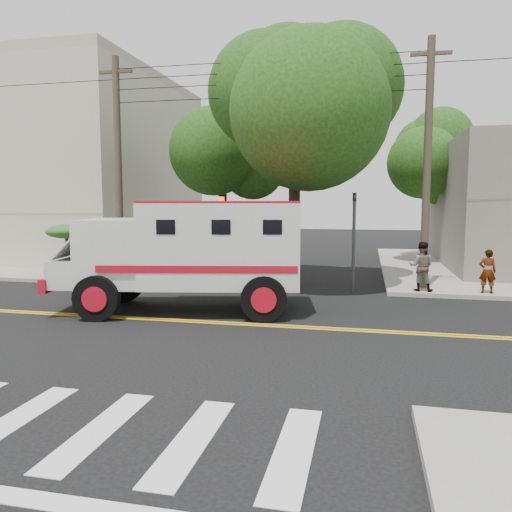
# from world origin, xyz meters

# --- Properties ---
(ground) EXTENTS (100.00, 100.00, 0.00)m
(ground) POSITION_xyz_m (0.00, 0.00, 0.00)
(ground) COLOR black
(ground) RESTS_ON ground
(sidewalk_nw) EXTENTS (17.00, 17.00, 0.15)m
(sidewalk_nw) POSITION_xyz_m (-13.50, 13.50, 0.07)
(sidewalk_nw) COLOR gray
(sidewalk_nw) RESTS_ON ground
(building_left) EXTENTS (16.00, 14.00, 10.00)m
(building_left) POSITION_xyz_m (-15.50, 15.00, 5.15)
(building_left) COLOR beige
(building_left) RESTS_ON sidewalk_nw
(utility_pole_left) EXTENTS (0.28, 0.28, 9.00)m
(utility_pole_left) POSITION_xyz_m (-5.60, 6.00, 4.50)
(utility_pole_left) COLOR #382D23
(utility_pole_left) RESTS_ON ground
(utility_pole_right) EXTENTS (0.28, 0.28, 9.00)m
(utility_pole_right) POSITION_xyz_m (6.30, 6.20, 4.50)
(utility_pole_right) COLOR #382D23
(utility_pole_right) RESTS_ON ground
(tree_main) EXTENTS (6.08, 5.70, 9.85)m
(tree_main) POSITION_xyz_m (1.94, 6.21, 7.20)
(tree_main) COLOR black
(tree_main) RESTS_ON ground
(tree_left) EXTENTS (4.48, 4.20, 7.70)m
(tree_left) POSITION_xyz_m (-2.68, 11.79, 5.73)
(tree_left) COLOR black
(tree_left) RESTS_ON ground
(tree_right) EXTENTS (4.80, 4.50, 8.20)m
(tree_right) POSITION_xyz_m (8.84, 15.77, 6.09)
(tree_right) COLOR black
(tree_right) RESTS_ON ground
(traffic_signal) EXTENTS (0.15, 0.18, 3.60)m
(traffic_signal) POSITION_xyz_m (3.80, 5.60, 2.23)
(traffic_signal) COLOR #3F3F42
(traffic_signal) RESTS_ON ground
(accessibility_sign) EXTENTS (0.45, 0.10, 2.02)m
(accessibility_sign) POSITION_xyz_m (-6.20, 6.17, 1.37)
(accessibility_sign) COLOR #3F3F42
(accessibility_sign) RESTS_ON ground
(palm_planter) EXTENTS (3.52, 2.63, 2.36)m
(palm_planter) POSITION_xyz_m (-7.44, 6.62, 1.65)
(palm_planter) COLOR #1E3314
(palm_planter) RESTS_ON sidewalk_nw
(armored_truck) EXTENTS (7.58, 4.02, 3.28)m
(armored_truck) POSITION_xyz_m (-0.84, 1.25, 1.87)
(armored_truck) COLOR silver
(armored_truck) RESTS_ON ground
(pedestrian_a) EXTENTS (0.58, 0.40, 1.51)m
(pedestrian_a) POSITION_xyz_m (8.31, 5.50, 0.91)
(pedestrian_a) COLOR gray
(pedestrian_a) RESTS_ON sidewalk_ne
(pedestrian_b) EXTENTS (0.95, 0.79, 1.74)m
(pedestrian_b) POSITION_xyz_m (6.15, 5.50, 1.02)
(pedestrian_b) COLOR gray
(pedestrian_b) RESTS_ON sidewalk_ne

